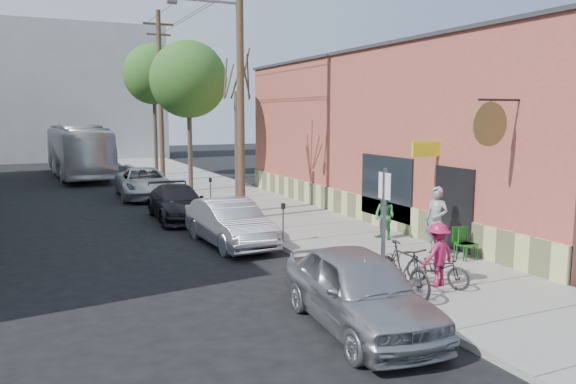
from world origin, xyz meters
name	(u,v)px	position (x,y,z in m)	size (l,w,h in m)	color
ground	(237,271)	(0.00, 0.00, 0.00)	(120.00, 120.00, 0.00)	black
sidewalk	(243,200)	(4.25, 11.00, 0.07)	(4.50, 58.00, 0.15)	gray
cafe_building	(403,135)	(8.99, 4.99, 3.30)	(6.60, 20.20, 6.61)	#A04A3B
end_cap_building	(59,93)	(-2.00, 42.00, 6.00)	(18.00, 8.00, 12.00)	#B5B6B0
sign_post	(384,217)	(2.35, -3.36, 1.83)	(0.07, 0.45, 2.80)	slate
parking_meter_near	(283,216)	(2.25, 1.95, 0.98)	(0.14, 0.14, 1.24)	slate
parking_meter_far	(210,187)	(2.25, 9.64, 0.98)	(0.14, 0.14, 1.24)	slate
utility_pole_near	(239,80)	(2.39, 6.24, 5.41)	(3.57, 0.28, 10.00)	#503A28
utility_pole_far	(160,94)	(2.45, 20.05, 5.34)	(1.80, 0.28, 10.00)	#503A28
tree_bare	(238,153)	(2.80, 7.62, 2.60)	(0.24, 0.24, 4.90)	#44392C
tree_leafy_mid	(188,80)	(2.80, 14.95, 5.89)	(3.95, 3.95, 7.73)	#44392C
tree_leafy_far	(154,74)	(2.80, 23.57, 6.69)	(3.92, 3.92, 8.51)	#44392C
patio_chair_a	(465,243)	(5.98, -2.04, 0.59)	(0.50, 0.50, 0.88)	#144513
patio_chair_b	(467,244)	(5.97, -2.14, 0.59)	(0.50, 0.50, 0.88)	#144513
patron_grey	(436,220)	(5.62, -1.25, 1.13)	(0.71, 0.47, 1.96)	gray
patron_green	(385,216)	(5.36, 0.94, 0.91)	(0.74, 0.58, 1.52)	#2C6E3A
cyclist	(438,254)	(3.67, -3.68, 0.90)	(0.97, 0.56, 1.50)	#9E173F
cyclist_bike	(437,268)	(3.67, -3.68, 0.57)	(0.56, 1.61, 0.85)	black
parked_bike_a	(404,269)	(2.55, -3.88, 0.74)	(0.55, 1.95, 1.17)	black
parked_bike_b	(385,266)	(2.63, -3.05, 0.59)	(0.58, 1.68, 0.88)	slate
car_0	(359,290)	(0.80, -4.84, 0.77)	(1.82, 4.53, 1.54)	#929399
car_1	(230,223)	(0.80, 2.87, 0.73)	(1.54, 4.42, 1.46)	#A2A2AA
car_2	(178,203)	(0.36, 7.89, 0.67)	(1.88, 4.62, 1.34)	black
car_3	(144,183)	(0.28, 14.40, 0.74)	(2.46, 5.33, 1.48)	#ADB2B5
bus	(78,151)	(-1.89, 25.76, 1.72)	(2.88, 12.31, 3.43)	silver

